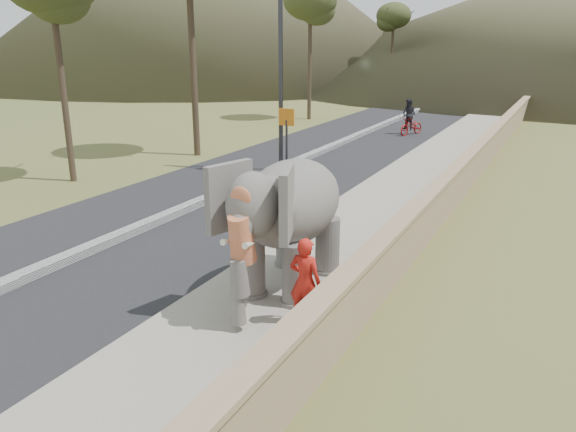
# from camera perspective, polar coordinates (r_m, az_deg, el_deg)

# --- Properties ---
(ground) EXTENTS (160.00, 160.00, 0.00)m
(ground) POSITION_cam_1_polar(r_m,az_deg,el_deg) (9.07, -7.79, -14.02)
(ground) COLOR olive
(ground) RESTS_ON ground
(road) EXTENTS (7.00, 120.00, 0.03)m
(road) POSITION_cam_1_polar(r_m,az_deg,el_deg) (19.44, -3.35, 3.50)
(road) COLOR black
(road) RESTS_ON ground
(median) EXTENTS (0.35, 120.00, 0.22)m
(median) POSITION_cam_1_polar(r_m,az_deg,el_deg) (19.42, -3.35, 3.77)
(median) COLOR black
(median) RESTS_ON ground
(walkway) EXTENTS (3.00, 120.00, 0.15)m
(walkway) POSITION_cam_1_polar(r_m,az_deg,el_deg) (17.53, 10.95, 1.84)
(walkway) COLOR #9E9687
(walkway) RESTS_ON ground
(parapet) EXTENTS (0.30, 120.00, 1.10)m
(parapet) POSITION_cam_1_polar(r_m,az_deg,el_deg) (17.05, 16.36, 2.66)
(parapet) COLOR tan
(parapet) RESTS_ON ground
(lamppost) EXTENTS (1.76, 0.36, 8.00)m
(lamppost) POSITION_cam_1_polar(r_m,az_deg,el_deg) (20.41, 0.04, 17.97)
(lamppost) COLOR #28282C
(lamppost) RESTS_ON ground
(signboard) EXTENTS (0.60, 0.08, 2.40)m
(signboard) POSITION_cam_1_polar(r_m,az_deg,el_deg) (20.09, -0.15, 8.73)
(signboard) COLOR #2D2D33
(signboard) RESTS_ON ground
(elephant_and_man) EXTENTS (2.19, 3.62, 2.57)m
(elephant_and_man) POSITION_cam_1_polar(r_m,az_deg,el_deg) (10.63, 0.38, -0.53)
(elephant_and_man) COLOR slate
(elephant_and_man) RESTS_ON ground
(motorcyclist) EXTENTS (1.21, 1.86, 1.83)m
(motorcyclist) POSITION_cam_1_polar(r_m,az_deg,el_deg) (29.73, 12.33, 9.38)
(motorcyclist) COLOR maroon
(motorcyclist) RESTS_ON ground
(trees) EXTENTS (48.34, 40.52, 9.62)m
(trees) POSITION_cam_1_polar(r_m,az_deg,el_deg) (32.93, 24.26, 14.77)
(trees) COLOR #473828
(trees) RESTS_ON ground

